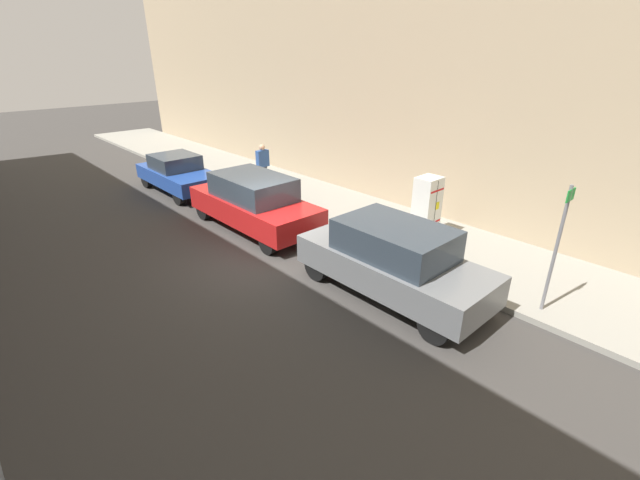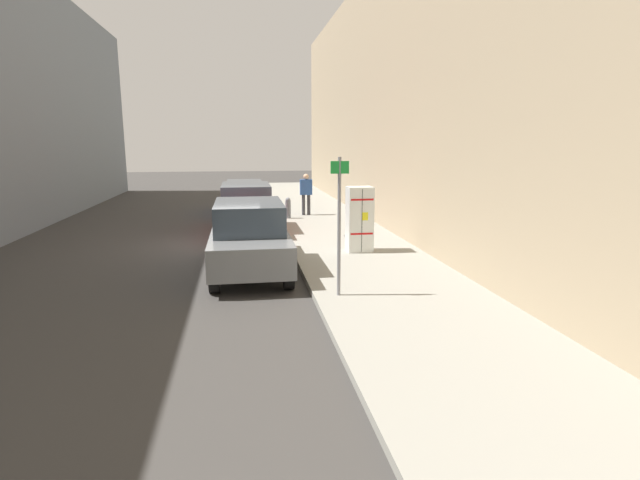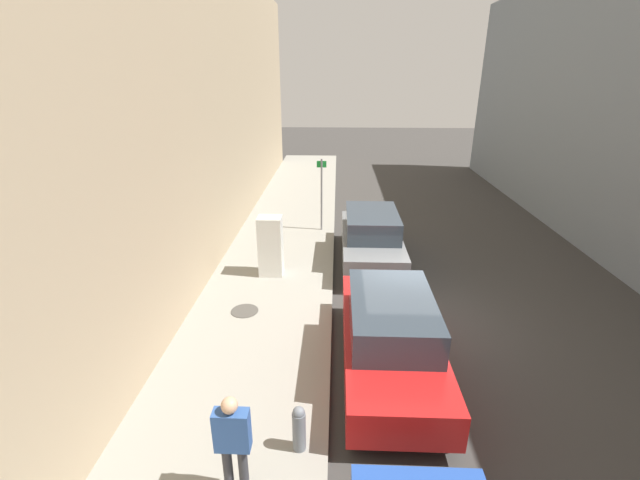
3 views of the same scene
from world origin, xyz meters
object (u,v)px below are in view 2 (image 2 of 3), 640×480
(parked_hatchback_blue, at_px, (245,196))
(parked_suv_gray, at_px, (249,236))
(pedestrian_walking_far, at_px, (306,191))
(parked_suv_red, at_px, (246,208))
(street_sign_post, at_px, (339,220))
(discarded_refrigerator, at_px, (359,219))
(fire_hydrant, at_px, (288,208))

(parked_hatchback_blue, height_order, parked_suv_gray, parked_suv_gray)
(pedestrian_walking_far, bearing_deg, parked_hatchback_blue, -133.58)
(pedestrian_walking_far, distance_m, parked_suv_red, 3.96)
(pedestrian_walking_far, relative_size, parked_suv_red, 0.36)
(street_sign_post, distance_m, parked_suv_red, 8.44)
(parked_hatchback_blue, distance_m, parked_suv_red, 5.26)
(street_sign_post, relative_size, parked_suv_gray, 0.60)
(discarded_refrigerator, xyz_separation_m, parked_suv_red, (3.09, -4.25, -0.17))
(discarded_refrigerator, xyz_separation_m, parked_suv_gray, (3.09, 1.25, -0.16))
(street_sign_post, bearing_deg, parked_suv_gray, -57.82)
(parked_hatchback_blue, xyz_separation_m, parked_suv_gray, (0.00, 10.76, 0.15))
(pedestrian_walking_far, distance_m, parked_suv_gray, 8.90)
(discarded_refrigerator, bearing_deg, parked_suv_red, -53.93)
(pedestrian_walking_far, xyz_separation_m, parked_suv_gray, (2.54, 8.53, -0.25))
(street_sign_post, relative_size, pedestrian_walking_far, 1.60)
(discarded_refrigerator, xyz_separation_m, fire_hydrant, (1.40, -6.46, -0.48))
(fire_hydrant, height_order, parked_hatchback_blue, parked_hatchback_blue)
(discarded_refrigerator, relative_size, parked_suv_gray, 0.40)
(discarded_refrigerator, distance_m, parked_suv_red, 5.26)
(discarded_refrigerator, bearing_deg, parked_suv_gray, 22.08)
(parked_suv_gray, bearing_deg, discarded_refrigerator, -157.92)
(discarded_refrigerator, height_order, fire_hydrant, discarded_refrigerator)
(street_sign_post, height_order, pedestrian_walking_far, street_sign_post)
(street_sign_post, bearing_deg, parked_hatchback_blue, -82.75)
(parked_suv_gray, bearing_deg, pedestrian_walking_far, -106.55)
(fire_hydrant, height_order, parked_suv_gray, parked_suv_gray)
(fire_hydrant, bearing_deg, street_sign_post, 90.13)
(parked_suv_gray, bearing_deg, parked_hatchback_blue, -90.00)
(discarded_refrigerator, distance_m, parked_hatchback_blue, 10.00)
(street_sign_post, height_order, parked_hatchback_blue, street_sign_post)
(discarded_refrigerator, xyz_separation_m, pedestrian_walking_far, (0.56, -7.27, 0.10))
(fire_hydrant, xyz_separation_m, parked_suv_red, (1.69, 2.21, 0.31))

